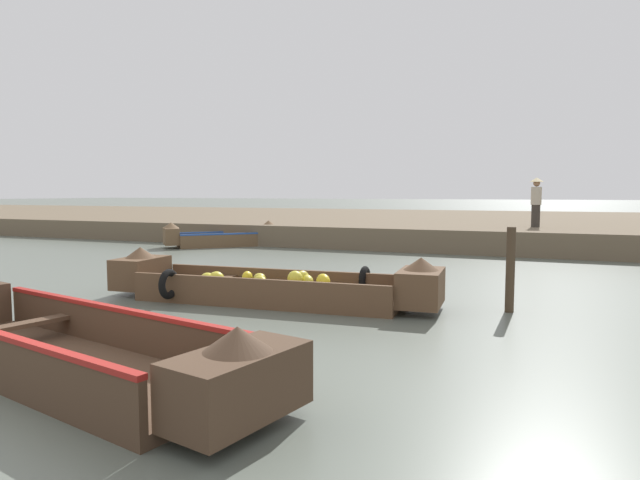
# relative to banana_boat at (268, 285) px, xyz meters

# --- Properties ---
(ground_plane) EXTENTS (300.00, 300.00, 0.00)m
(ground_plane) POSITION_rel_banana_boat_xyz_m (0.01, 5.35, -0.30)
(ground_plane) COLOR #596056
(riverbank_strip) EXTENTS (160.00, 20.00, 0.75)m
(riverbank_strip) POSITION_rel_banana_boat_xyz_m (0.01, 18.69, 0.08)
(riverbank_strip) COLOR brown
(riverbank_strip) RESTS_ON ground
(banana_boat) EXTENTS (5.98, 2.17, 0.88)m
(banana_boat) POSITION_rel_banana_boat_xyz_m (0.00, 0.00, 0.00)
(banana_boat) COLOR brown
(banana_boat) RESTS_ON ground
(viewer_boat) EXTENTS (5.89, 2.41, 0.85)m
(viewer_boat) POSITION_rel_banana_boat_xyz_m (-0.29, -4.17, -0.02)
(viewer_boat) COLOR #473323
(viewer_boat) RESTS_ON ground
(cargo_boat_upstream) EXTENTS (3.48, 3.39, 0.89)m
(cargo_boat_upstream) POSITION_rel_banana_boat_xyz_m (-6.26, 8.25, 0.02)
(cargo_boat_upstream) COLOR brown
(cargo_boat_upstream) RESTS_ON ground
(vendor_person) EXTENTS (0.44, 0.44, 1.66)m
(vendor_person) POSITION_rel_banana_boat_xyz_m (4.06, 11.48, 1.38)
(vendor_person) COLOR #332D28
(vendor_person) RESTS_ON riverbank_strip
(mooring_post) EXTENTS (0.14, 0.14, 1.36)m
(mooring_post) POSITION_rel_banana_boat_xyz_m (3.93, 0.77, 0.38)
(mooring_post) COLOR #423323
(mooring_post) RESTS_ON ground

